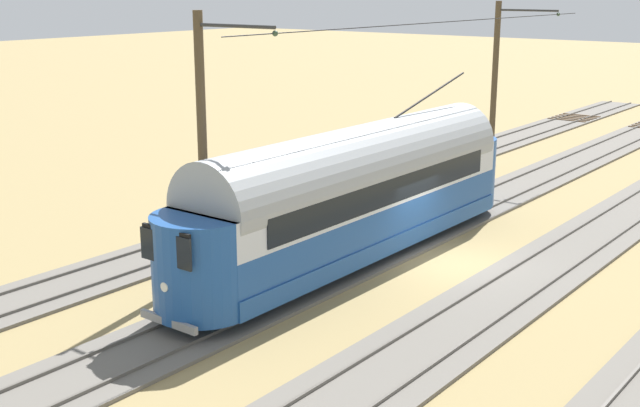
% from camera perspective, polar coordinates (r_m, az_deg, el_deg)
% --- Properties ---
extents(ground_plane, '(220.00, 220.00, 0.00)m').
position_cam_1_polar(ground_plane, '(26.34, 9.05, -4.14)').
color(ground_plane, '#937F51').
extents(track_adjacent_siding, '(2.80, 80.00, 0.18)m').
position_cam_1_polar(track_adjacent_siding, '(25.54, 14.52, -4.92)').
color(track_adjacent_siding, '#666059').
rests_on(track_adjacent_siding, ground).
extents(track_third_siding, '(2.80, 80.00, 0.18)m').
position_cam_1_polar(track_third_siding, '(27.83, 4.68, -2.84)').
color(track_third_siding, '#666059').
rests_on(track_third_siding, ground).
extents(track_outer_siding, '(2.80, 80.00, 0.18)m').
position_cam_1_polar(track_outer_siding, '(30.84, -3.44, -1.05)').
color(track_outer_siding, '#666059').
rests_on(track_outer_siding, ground).
extents(vintage_streetcar, '(2.65, 16.18, 5.26)m').
position_cam_1_polar(vintage_streetcar, '(25.81, 2.62, 0.86)').
color(vintage_streetcar, '#1E4C93').
rests_on(vintage_streetcar, ground).
extents(catenary_pole_foreground, '(3.09, 0.28, 7.83)m').
position_cam_1_polar(catenary_pole_foreground, '(39.89, 12.11, 8.20)').
color(catenary_pole_foreground, '#4C3D28').
rests_on(catenary_pole_foreground, ground).
extents(catenary_pole_mid_near, '(3.09, 0.28, 7.83)m').
position_cam_1_polar(catenary_pole_mid_near, '(24.31, -8.03, 4.30)').
color(catenary_pole_mid_near, '#4C3D28').
rests_on(catenary_pole_mid_near, ground).
extents(overhead_wire_run, '(2.89, 23.08, 0.18)m').
position_cam_1_polar(overhead_wire_run, '(30.58, 9.64, 12.41)').
color(overhead_wire_run, black).
rests_on(overhead_wire_run, ground).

